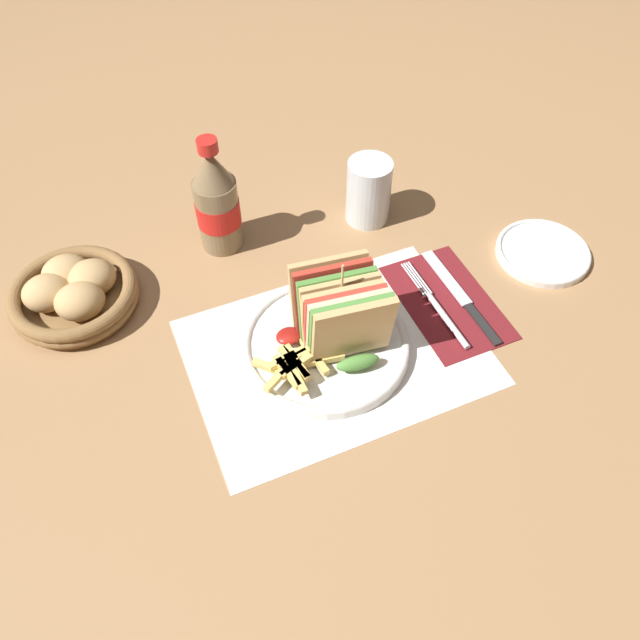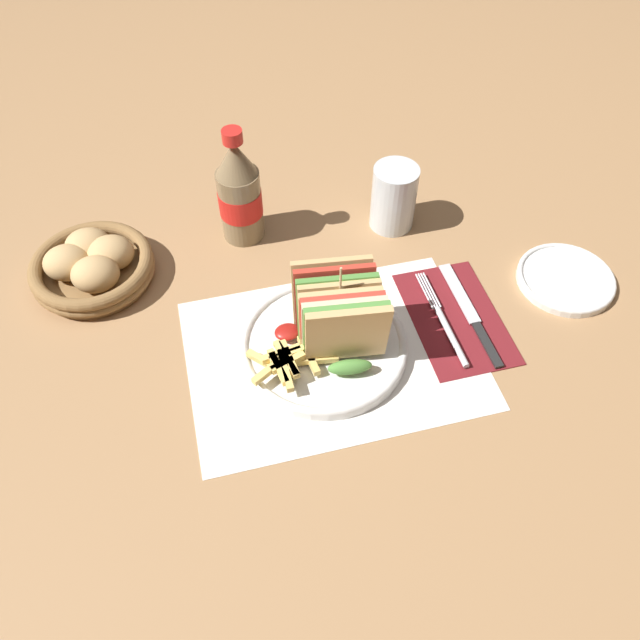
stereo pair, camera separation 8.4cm
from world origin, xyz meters
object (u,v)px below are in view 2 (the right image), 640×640
(plate_main, at_px, (324,345))
(coke_bottle_near, at_px, (239,193))
(glass_near, at_px, (393,201))
(bread_basket, at_px, (92,265))
(side_saucer, at_px, (566,279))
(fork, at_px, (446,326))
(knife, at_px, (471,314))
(club_sandwich, at_px, (340,315))

(plate_main, height_order, coke_bottle_near, coke_bottle_near)
(glass_near, distance_m, bread_basket, 0.47)
(side_saucer, bearing_deg, fork, -168.18)
(fork, height_order, knife, fork)
(plate_main, distance_m, side_saucer, 0.39)
(knife, xyz_separation_m, side_saucer, (0.17, 0.03, 0.00))
(club_sandwich, distance_m, glass_near, 0.27)
(glass_near, bearing_deg, bread_basket, -179.03)
(club_sandwich, xyz_separation_m, knife, (0.20, 0.01, -0.06))
(knife, height_order, glass_near, glass_near)
(knife, xyz_separation_m, bread_basket, (-0.52, 0.21, 0.02))
(knife, bearing_deg, coke_bottle_near, 137.77)
(fork, height_order, bread_basket, bread_basket)
(club_sandwich, height_order, side_saucer, club_sandwich)
(knife, bearing_deg, side_saucer, 9.21)
(knife, distance_m, side_saucer, 0.17)
(bread_basket, xyz_separation_m, side_saucer, (0.69, -0.18, -0.02))
(knife, height_order, bread_basket, bread_basket)
(knife, distance_m, coke_bottle_near, 0.39)
(coke_bottle_near, height_order, glass_near, coke_bottle_near)
(plate_main, distance_m, knife, 0.22)
(plate_main, distance_m, bread_basket, 0.37)
(plate_main, relative_size, fork, 1.30)
(side_saucer, bearing_deg, bread_basket, 165.14)
(plate_main, bearing_deg, coke_bottle_near, 104.46)
(glass_near, relative_size, bread_basket, 0.59)
(fork, bearing_deg, plate_main, 176.15)
(plate_main, relative_size, club_sandwich, 1.63)
(plate_main, bearing_deg, glass_near, 52.56)
(plate_main, bearing_deg, bread_basket, 144.32)
(knife, bearing_deg, bread_basket, 157.20)
(bread_basket, bearing_deg, coke_bottle_near, 10.15)
(fork, distance_m, knife, 0.05)
(club_sandwich, height_order, bread_basket, club_sandwich)
(fork, distance_m, glass_near, 0.24)
(coke_bottle_near, height_order, side_saucer, coke_bottle_near)
(club_sandwich, relative_size, knife, 0.71)
(fork, xyz_separation_m, side_saucer, (0.21, 0.04, -0.00))
(fork, height_order, glass_near, glass_near)
(coke_bottle_near, xyz_separation_m, bread_basket, (-0.23, -0.04, -0.06))
(fork, distance_m, coke_bottle_near, 0.37)
(club_sandwich, bearing_deg, bread_basket, 145.66)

